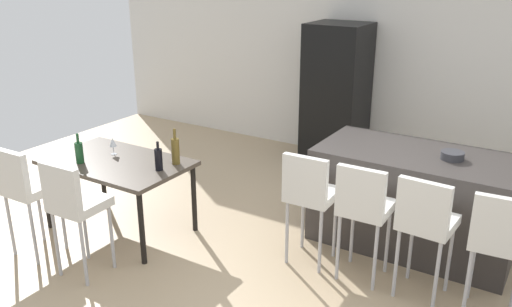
# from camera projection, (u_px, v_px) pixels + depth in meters

# --- Properties ---
(ground_plane) EXTENTS (10.00, 10.00, 0.00)m
(ground_plane) POSITION_uv_depth(u_px,v_px,m) (319.00, 278.00, 4.56)
(ground_plane) COLOR tan
(back_wall) EXTENTS (10.00, 0.12, 2.90)m
(back_wall) POSITION_uv_depth(u_px,v_px,m) (433.00, 57.00, 6.51)
(back_wall) COLOR silver
(back_wall) RESTS_ON ground_plane
(kitchen_island) EXTENTS (1.80, 0.91, 0.92)m
(kitchen_island) POSITION_uv_depth(u_px,v_px,m) (414.00, 199.00, 4.97)
(kitchen_island) COLOR #383330
(kitchen_island) RESTS_ON ground_plane
(bar_chair_left) EXTENTS (0.41, 0.41, 1.05)m
(bar_chair_left) POSITION_uv_depth(u_px,v_px,m) (310.00, 191.00, 4.56)
(bar_chair_left) COLOR silver
(bar_chair_left) RESTS_ON ground_plane
(bar_chair_middle) EXTENTS (0.41, 0.41, 1.05)m
(bar_chair_middle) POSITION_uv_depth(u_px,v_px,m) (364.00, 204.00, 4.32)
(bar_chair_middle) COLOR silver
(bar_chair_middle) RESTS_ON ground_plane
(bar_chair_right) EXTENTS (0.42, 0.42, 1.05)m
(bar_chair_right) POSITION_uv_depth(u_px,v_px,m) (426.00, 219.00, 4.07)
(bar_chair_right) COLOR silver
(bar_chair_right) RESTS_ON ground_plane
(bar_chair_far) EXTENTS (0.43, 0.43, 1.05)m
(bar_chair_far) POSITION_uv_depth(u_px,v_px,m) (500.00, 237.00, 3.81)
(bar_chair_far) COLOR silver
(bar_chair_far) RESTS_ON ground_plane
(dining_table) EXTENTS (1.41, 0.86, 0.74)m
(dining_table) POSITION_uv_depth(u_px,v_px,m) (117.00, 167.00, 5.17)
(dining_table) COLOR #4C4238
(dining_table) RESTS_ON ground_plane
(dining_chair_near) EXTENTS (0.41, 0.41, 1.05)m
(dining_chair_near) POSITION_uv_depth(u_px,v_px,m) (25.00, 185.00, 4.69)
(dining_chair_near) COLOR silver
(dining_chair_near) RESTS_ON ground_plane
(dining_chair_far) EXTENTS (0.42, 0.42, 1.05)m
(dining_chair_far) POSITION_uv_depth(u_px,v_px,m) (73.00, 201.00, 4.37)
(dining_chair_far) COLOR silver
(dining_chair_far) RESTS_ON ground_plane
(wine_bottle_inner) EXTENTS (0.07, 0.07, 0.28)m
(wine_bottle_inner) POSITION_uv_depth(u_px,v_px,m) (159.00, 159.00, 4.88)
(wine_bottle_inner) COLOR black
(wine_bottle_inner) RESTS_ON dining_table
(wine_bottle_near) EXTENTS (0.08, 0.08, 0.29)m
(wine_bottle_near) POSITION_uv_depth(u_px,v_px,m) (79.00, 152.00, 5.05)
(wine_bottle_near) COLOR #194723
(wine_bottle_near) RESTS_ON dining_table
(wine_bottle_corner) EXTENTS (0.08, 0.08, 0.35)m
(wine_bottle_corner) POSITION_uv_depth(u_px,v_px,m) (175.00, 151.00, 5.02)
(wine_bottle_corner) COLOR brown
(wine_bottle_corner) RESTS_ON dining_table
(wine_glass_left) EXTENTS (0.07, 0.07, 0.17)m
(wine_glass_left) POSITION_uv_depth(u_px,v_px,m) (113.00, 143.00, 5.27)
(wine_glass_left) COLOR silver
(wine_glass_left) RESTS_ON dining_table
(refrigerator) EXTENTS (0.72, 0.68, 1.84)m
(refrigerator) POSITION_uv_depth(u_px,v_px,m) (336.00, 96.00, 6.86)
(refrigerator) COLOR black
(refrigerator) RESTS_ON ground_plane
(fruit_bowl) EXTENTS (0.20, 0.20, 0.07)m
(fruit_bowl) POSITION_uv_depth(u_px,v_px,m) (452.00, 155.00, 4.66)
(fruit_bowl) COLOR #333338
(fruit_bowl) RESTS_ON kitchen_island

